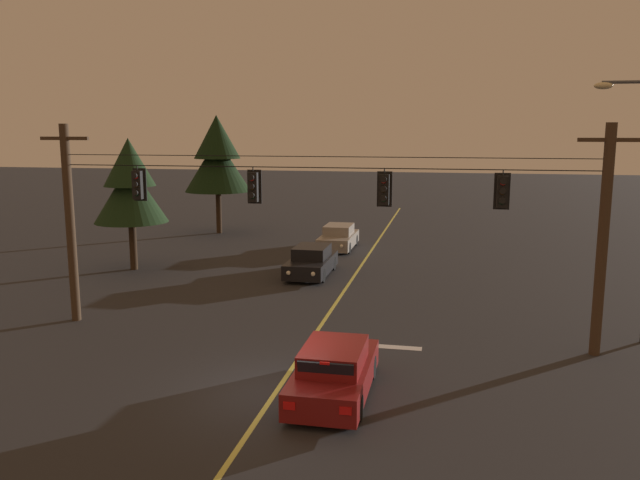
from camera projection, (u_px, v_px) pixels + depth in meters
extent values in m
plane|color=#28282B|center=(276.00, 392.00, 16.59)|extent=(180.00, 180.00, 0.00)
cube|color=#D1C64C|center=(344.00, 291.00, 26.95)|extent=(0.14, 60.00, 0.01)
cube|color=silver|center=(368.00, 345.00, 20.20)|extent=(3.40, 0.36, 0.01)
cylinder|color=#423021|center=(70.00, 224.00, 22.31)|extent=(0.32, 0.32, 7.00)
cube|color=#423021|center=(64.00, 138.00, 21.80)|extent=(1.80, 0.12, 0.12)
cylinder|color=slate|center=(65.00, 149.00, 21.86)|extent=(0.12, 0.12, 0.18)
cylinder|color=#423021|center=(603.00, 242.00, 18.81)|extent=(0.32, 0.32, 7.00)
cube|color=#423021|center=(611.00, 140.00, 18.30)|extent=(1.80, 0.12, 0.12)
cylinder|color=slate|center=(610.00, 152.00, 18.36)|extent=(0.12, 0.12, 0.18)
cylinder|color=black|center=(314.00, 168.00, 20.20)|extent=(17.59, 0.03, 0.03)
cylinder|color=black|center=(314.00, 157.00, 20.14)|extent=(17.59, 0.02, 0.02)
cylinder|color=black|center=(137.00, 168.00, 21.44)|extent=(0.04, 0.04, 0.18)
cube|color=black|center=(138.00, 185.00, 21.54)|extent=(0.32, 0.26, 0.96)
cube|color=black|center=(140.00, 185.00, 21.68)|extent=(0.48, 0.03, 1.12)
sphere|color=red|center=(135.00, 177.00, 21.33)|extent=(0.17, 0.17, 0.17)
cylinder|color=black|center=(135.00, 176.00, 21.29)|extent=(0.20, 0.10, 0.20)
sphere|color=#3D280A|center=(136.00, 185.00, 21.38)|extent=(0.17, 0.17, 0.17)
cylinder|color=black|center=(135.00, 184.00, 21.34)|extent=(0.20, 0.10, 0.20)
sphere|color=black|center=(136.00, 194.00, 21.43)|extent=(0.17, 0.17, 0.17)
cylinder|color=black|center=(135.00, 193.00, 21.39)|extent=(0.20, 0.10, 0.20)
cylinder|color=black|center=(253.00, 170.00, 20.62)|extent=(0.04, 0.04, 0.18)
cube|color=black|center=(253.00, 187.00, 20.72)|extent=(0.32, 0.26, 0.96)
cube|color=black|center=(255.00, 187.00, 20.86)|extent=(0.48, 0.03, 1.12)
sphere|color=red|center=(252.00, 179.00, 20.52)|extent=(0.17, 0.17, 0.17)
cylinder|color=black|center=(251.00, 177.00, 20.47)|extent=(0.20, 0.10, 0.20)
sphere|color=#3D280A|center=(252.00, 187.00, 20.57)|extent=(0.17, 0.17, 0.17)
cylinder|color=black|center=(251.00, 186.00, 20.52)|extent=(0.20, 0.10, 0.20)
sphere|color=black|center=(252.00, 196.00, 20.62)|extent=(0.17, 0.17, 0.17)
cylinder|color=black|center=(252.00, 195.00, 20.57)|extent=(0.20, 0.10, 0.20)
cylinder|color=black|center=(384.00, 171.00, 19.77)|extent=(0.04, 0.04, 0.18)
cube|color=black|center=(384.00, 189.00, 19.87)|extent=(0.32, 0.26, 0.96)
cube|color=black|center=(385.00, 189.00, 20.01)|extent=(0.48, 0.03, 1.12)
sphere|color=red|center=(384.00, 181.00, 19.66)|extent=(0.17, 0.17, 0.17)
cylinder|color=black|center=(384.00, 179.00, 19.62)|extent=(0.20, 0.10, 0.20)
sphere|color=#3D280A|center=(384.00, 190.00, 19.71)|extent=(0.17, 0.17, 0.17)
cylinder|color=black|center=(383.00, 189.00, 19.67)|extent=(0.20, 0.10, 0.20)
sphere|color=black|center=(383.00, 199.00, 19.76)|extent=(0.17, 0.17, 0.17)
cylinder|color=black|center=(383.00, 198.00, 19.72)|extent=(0.20, 0.10, 0.20)
cylinder|color=black|center=(503.00, 173.00, 19.06)|extent=(0.04, 0.04, 0.18)
cube|color=black|center=(502.00, 192.00, 19.15)|extent=(0.32, 0.26, 0.96)
cube|color=black|center=(502.00, 191.00, 19.29)|extent=(0.48, 0.03, 1.12)
sphere|color=red|center=(503.00, 183.00, 18.95)|extent=(0.17, 0.17, 0.17)
cylinder|color=black|center=(503.00, 181.00, 18.90)|extent=(0.20, 0.10, 0.20)
sphere|color=#3D280A|center=(503.00, 192.00, 19.00)|extent=(0.17, 0.17, 0.17)
cylinder|color=black|center=(503.00, 191.00, 18.95)|extent=(0.20, 0.10, 0.20)
sphere|color=black|center=(502.00, 202.00, 19.05)|extent=(0.17, 0.17, 0.17)
cylinder|color=black|center=(502.00, 200.00, 19.00)|extent=(0.20, 0.10, 0.20)
cube|color=maroon|center=(334.00, 377.00, 16.32)|extent=(1.80, 4.30, 0.68)
cube|color=maroon|center=(334.00, 356.00, 16.10)|extent=(1.51, 2.15, 0.54)
cube|color=black|center=(340.00, 344.00, 17.01)|extent=(1.40, 0.21, 0.48)
cube|color=black|center=(326.00, 371.00, 15.08)|extent=(1.37, 0.18, 0.46)
cylinder|color=black|center=(315.00, 363.00, 17.80)|extent=(0.22, 0.64, 0.64)
cylinder|color=black|center=(371.00, 367.00, 17.48)|extent=(0.22, 0.64, 0.64)
cylinder|color=black|center=(292.00, 402.00, 15.23)|extent=(0.22, 0.64, 0.64)
cylinder|color=black|center=(357.00, 408.00, 14.91)|extent=(0.22, 0.64, 0.64)
cube|color=red|center=(289.00, 406.00, 14.35)|extent=(0.28, 0.03, 0.18)
cube|color=red|center=(346.00, 411.00, 14.09)|extent=(0.28, 0.03, 0.18)
cube|color=red|center=(325.00, 363.00, 14.94)|extent=(0.24, 0.04, 0.06)
cube|color=black|center=(311.00, 265.00, 29.93)|extent=(1.80, 4.30, 0.68)
cube|color=black|center=(312.00, 252.00, 29.94)|extent=(1.51, 2.15, 0.54)
cube|color=black|center=(307.00, 255.00, 29.04)|extent=(1.40, 0.21, 0.48)
cube|color=black|center=(316.00, 248.00, 30.97)|extent=(1.37, 0.18, 0.46)
cylinder|color=black|center=(322.00, 276.00, 28.52)|extent=(0.22, 0.64, 0.64)
cylinder|color=black|center=(288.00, 274.00, 28.83)|extent=(0.22, 0.64, 0.64)
cylinder|color=black|center=(333.00, 264.00, 31.09)|extent=(0.22, 0.64, 0.64)
cylinder|color=black|center=(302.00, 262.00, 31.41)|extent=(0.22, 0.64, 0.64)
sphere|color=white|center=(313.00, 274.00, 27.71)|extent=(0.20, 0.20, 0.20)
sphere|color=white|center=(288.00, 273.00, 27.94)|extent=(0.20, 0.20, 0.20)
cube|color=gray|center=(338.00, 240.00, 36.60)|extent=(1.80, 4.30, 0.68)
cube|color=gray|center=(339.00, 229.00, 36.62)|extent=(1.51, 2.15, 0.54)
cube|color=black|center=(336.00, 232.00, 35.71)|extent=(1.40, 0.21, 0.48)
cube|color=black|center=(342.00, 227.00, 37.64)|extent=(1.37, 0.18, 0.46)
cylinder|color=black|center=(348.00, 248.00, 35.19)|extent=(0.22, 0.64, 0.64)
cylinder|color=black|center=(320.00, 247.00, 35.51)|extent=(0.22, 0.64, 0.64)
cylinder|color=black|center=(355.00, 240.00, 37.76)|extent=(0.22, 0.64, 0.64)
cylinder|color=black|center=(329.00, 239.00, 38.08)|extent=(0.22, 0.64, 0.64)
sphere|color=white|center=(342.00, 246.00, 34.39)|extent=(0.20, 0.20, 0.20)
sphere|color=white|center=(321.00, 245.00, 34.61)|extent=(0.20, 0.20, 0.20)
cylinder|color=#4C4F54|center=(633.00, 82.00, 19.27)|extent=(1.80, 0.10, 0.10)
ellipsoid|color=beige|center=(603.00, 86.00, 19.45)|extent=(0.56, 0.30, 0.22)
cylinder|color=#332316|center=(133.00, 243.00, 31.05)|extent=(0.36, 0.36, 2.62)
cone|color=black|center=(130.00, 193.00, 30.63)|extent=(3.53, 3.53, 2.83)
cone|color=black|center=(129.00, 162.00, 30.37)|extent=(2.47, 2.47, 2.30)
cylinder|color=#332316|center=(219.00, 210.00, 42.08)|extent=(0.36, 0.36, 3.12)
cone|color=black|center=(218.00, 165.00, 41.58)|extent=(4.32, 4.32, 3.46)
cone|color=black|center=(217.00, 137.00, 41.26)|extent=(3.03, 3.03, 2.81)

